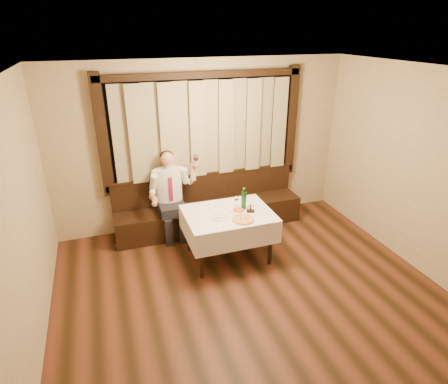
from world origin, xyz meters
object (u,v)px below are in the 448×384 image
object	(u,v)px
dining_table	(228,219)
pasta_red	(238,209)
pasta_cream	(221,215)
green_bottle	(244,200)
cruet_caddy	(251,209)
pizza	(243,219)
seated_man	(170,189)
banquette	(209,210)

from	to	relation	value
dining_table	pasta_red	size ratio (longest dim) A/B	4.61
pasta_cream	green_bottle	world-z (taller)	green_bottle
cruet_caddy	green_bottle	bearing A→B (deg)	134.62
pizza	pasta_red	world-z (taller)	pasta_red
green_bottle	pasta_red	bearing A→B (deg)	-161.33
cruet_caddy	dining_table	bearing A→B (deg)	179.05
green_bottle	pizza	bearing A→B (deg)	-112.87
pizza	seated_man	xyz separation A→B (m)	(-0.78, 1.22, 0.07)
dining_table	pizza	xyz separation A→B (m)	(0.11, -0.29, 0.12)
pizza	pasta_red	bearing A→B (deg)	82.32
banquette	dining_table	size ratio (longest dim) A/B	2.52
dining_table	cruet_caddy	bearing A→B (deg)	-16.26
seated_man	pizza	bearing A→B (deg)	-57.43
pasta_cream	cruet_caddy	bearing A→B (deg)	1.36
banquette	pizza	size ratio (longest dim) A/B	9.78
cruet_caddy	banquette	bearing A→B (deg)	120.81
pasta_red	pasta_cream	xyz separation A→B (m)	(-0.31, -0.09, -0.00)
banquette	pizza	bearing A→B (deg)	-84.99
pasta_cream	seated_man	distance (m)	1.15
dining_table	seated_man	size ratio (longest dim) A/B	0.88
banquette	pasta_red	world-z (taller)	banquette
pizza	green_bottle	distance (m)	0.36
green_bottle	seated_man	size ratio (longest dim) A/B	0.24
cruet_caddy	seated_man	distance (m)	1.41
banquette	pasta_red	distance (m)	1.15
pasta_red	pasta_cream	size ratio (longest dim) A/B	1.03
pasta_cream	seated_man	bearing A→B (deg)	116.28
dining_table	pizza	size ratio (longest dim) A/B	3.88
banquette	seated_man	size ratio (longest dim) A/B	2.21
green_bottle	seated_man	xyz separation A→B (m)	(-0.91, 0.91, -0.07)
dining_table	green_bottle	size ratio (longest dim) A/B	3.66
pizza	seated_man	size ratio (longest dim) A/B	0.23
banquette	pasta_cream	world-z (taller)	banquette
dining_table	green_bottle	distance (m)	0.35
pasta_cream	banquette	bearing A→B (deg)	82.21
pasta_red	green_bottle	world-z (taller)	green_bottle
pizza	seated_man	distance (m)	1.45
banquette	green_bottle	bearing A→B (deg)	-76.21
pasta_cream	green_bottle	bearing A→B (deg)	17.24
cruet_caddy	seated_man	size ratio (longest dim) A/B	0.09
seated_man	dining_table	bearing A→B (deg)	-54.54
banquette	pizza	distance (m)	1.39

